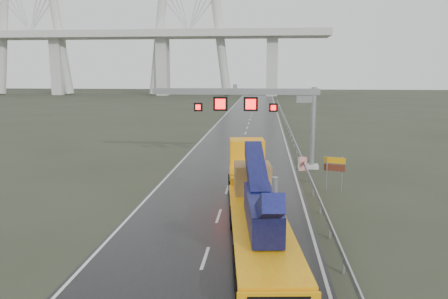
# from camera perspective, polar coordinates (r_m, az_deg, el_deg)

# --- Properties ---
(ground) EXTENTS (400.00, 400.00, 0.00)m
(ground) POSITION_cam_1_polar(r_m,az_deg,el_deg) (22.62, -1.79, -11.97)
(ground) COLOR #2B3022
(ground) RESTS_ON ground
(road) EXTENTS (11.00, 200.00, 0.02)m
(road) POSITION_cam_1_polar(r_m,az_deg,el_deg) (61.45, 2.82, 2.14)
(road) COLOR black
(road) RESTS_ON ground
(guardrail) EXTENTS (0.20, 140.00, 1.40)m
(guardrail) POSITION_cam_1_polar(r_m,az_deg,el_deg) (51.51, 9.13, 1.26)
(guardrail) COLOR #919299
(guardrail) RESTS_ON ground
(sign_gantry) EXTENTS (14.90, 1.20, 7.42)m
(sign_gantry) POSITION_cam_1_polar(r_m,az_deg,el_deg) (38.90, 4.56, 5.81)
(sign_gantry) COLOR beige
(sign_gantry) RESTS_ON ground
(heavy_haul_truck) EXTENTS (4.63, 19.01, 4.43)m
(heavy_haul_truck) POSITION_cam_1_polar(r_m,az_deg,el_deg) (25.72, 3.92, -5.22)
(heavy_haul_truck) COLOR orange
(heavy_haul_truck) RESTS_ON ground
(exit_sign_pair) EXTENTS (1.46, 0.47, 2.57)m
(exit_sign_pair) POSITION_cam_1_polar(r_m,az_deg,el_deg) (32.13, 14.24, -2.26)
(exit_sign_pair) COLOR gray
(exit_sign_pair) RESTS_ON ground
(striped_barrier) EXTENTS (0.78, 0.62, 1.16)m
(striped_barrier) POSITION_cam_1_polar(r_m,az_deg,el_deg) (38.73, 10.20, -1.86)
(striped_barrier) COLOR red
(striped_barrier) RESTS_ON ground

